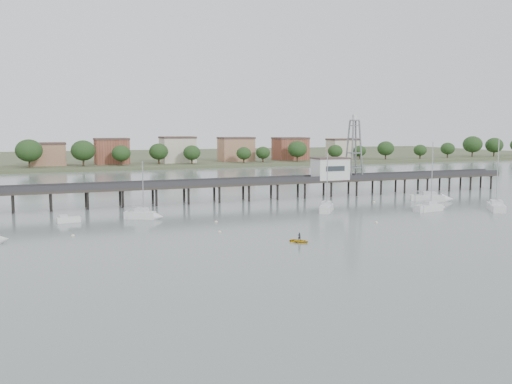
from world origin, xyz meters
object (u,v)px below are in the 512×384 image
at_px(sailboat_c, 327,208).
at_px(sailboat_e, 435,198).
at_px(pier, 232,184).
at_px(sailboat_f, 495,206).
at_px(sailboat_b, 146,215).
at_px(sailboat_d, 433,207).
at_px(lattice_tower, 354,150).
at_px(yellow_dinghy, 299,242).
at_px(white_tender, 68,220).

distance_m(sailboat_c, sailboat_e, 30.20).
height_order(pier, sailboat_f, sailboat_f).
relative_size(sailboat_e, sailboat_b, 1.29).
relative_size(sailboat_d, sailboat_b, 1.14).
distance_m(lattice_tower, sailboat_c, 30.16).
bearing_deg(sailboat_c, yellow_dinghy, 179.95).
bearing_deg(sailboat_c, sailboat_f, -72.17).
bearing_deg(sailboat_f, sailboat_c, 108.17).
relative_size(lattice_tower, sailboat_b, 1.42).
relative_size(sailboat_e, yellow_dinghy, 4.90).
height_order(white_tender, yellow_dinghy, yellow_dinghy).
distance_m(pier, sailboat_e, 45.92).
height_order(sailboat_c, sailboat_d, sailboat_d).
bearing_deg(sailboat_b, sailboat_c, 24.23).
height_order(lattice_tower, sailboat_d, lattice_tower).
relative_size(sailboat_c, sailboat_b, 1.12).
bearing_deg(sailboat_d, sailboat_b, 158.88).
distance_m(sailboat_d, sailboat_f, 13.18).
height_order(sailboat_d, sailboat_f, sailboat_f).
xyz_separation_m(sailboat_e, sailboat_b, (-65.17, -1.18, 0.02)).
bearing_deg(white_tender, lattice_tower, 9.19).
bearing_deg(lattice_tower, sailboat_d, -87.95).
xyz_separation_m(sailboat_d, yellow_dinghy, (-38.64, -18.55, -0.65)).
xyz_separation_m(sailboat_d, sailboat_b, (-55.10, 10.62, 0.01)).
distance_m(sailboat_c, sailboat_b, 35.43).
xyz_separation_m(pier, white_tender, (-36.03, -16.73, -3.32)).
height_order(sailboat_b, sailboat_f, sailboat_f).
xyz_separation_m(sailboat_c, sailboat_d, (19.81, -7.50, -0.00)).
bearing_deg(sailboat_c, sailboat_b, 120.75).
relative_size(pier, sailboat_e, 10.67).
bearing_deg(sailboat_b, sailboat_d, 18.38).
relative_size(pier, sailboat_d, 12.02).
bearing_deg(pier, lattice_tower, 0.00).
relative_size(sailboat_d, white_tender, 3.09).
relative_size(sailboat_b, sailboat_f, 0.73).
height_order(sailboat_b, yellow_dinghy, sailboat_b).
bearing_deg(yellow_dinghy, lattice_tower, 11.98).
relative_size(sailboat_f, yellow_dinghy, 5.23).
xyz_separation_m(pier, lattice_tower, (31.50, 0.00, 7.31)).
height_order(pier, sailboat_d, sailboat_d).
distance_m(sailboat_e, yellow_dinghy, 57.40).
distance_m(pier, white_tender, 39.86).
bearing_deg(lattice_tower, sailboat_e, -56.62).
height_order(sailboat_c, sailboat_f, sailboat_f).
distance_m(sailboat_f, yellow_dinghy, 53.73).
xyz_separation_m(lattice_tower, sailboat_c, (-18.79, -21.16, -10.45)).
distance_m(pier, sailboat_c, 24.88).
distance_m(lattice_tower, sailboat_e, 22.72).
bearing_deg(sailboat_d, lattice_tower, 81.84).
height_order(pier, sailboat_e, sailboat_e).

